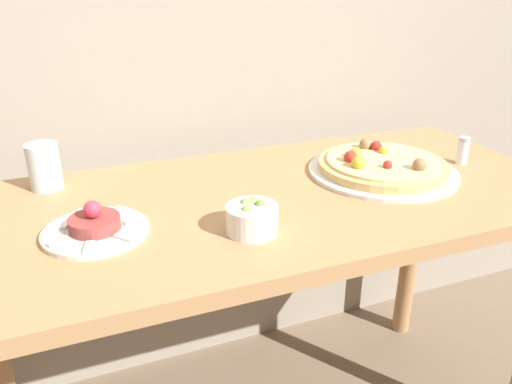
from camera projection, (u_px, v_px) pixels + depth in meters
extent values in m
cube|color=#AD7F51|center=(265.00, 203.00, 1.14)|extent=(1.44, 0.63, 0.03)
cylinder|color=#AD7F51|center=(412.00, 243.00, 1.73)|extent=(0.06, 0.06, 0.73)
cylinder|color=silver|center=(382.00, 171.00, 1.25)|extent=(0.37, 0.37, 0.01)
cylinder|color=#DBB26B|center=(383.00, 166.00, 1.25)|extent=(0.32, 0.32, 0.02)
cylinder|color=#E0C684|center=(383.00, 161.00, 1.24)|extent=(0.28, 0.28, 0.01)
sphere|color=#B22D23|center=(376.00, 146.00, 1.31)|extent=(0.03, 0.03, 0.03)
sphere|color=#B22D23|center=(388.00, 165.00, 1.19)|extent=(0.02, 0.02, 0.02)
sphere|color=gold|center=(358.00, 163.00, 1.19)|extent=(0.03, 0.03, 0.03)
sphere|color=#997047|center=(365.00, 144.00, 1.32)|extent=(0.03, 0.03, 0.03)
sphere|color=gold|center=(383.00, 150.00, 1.28)|extent=(0.02, 0.02, 0.02)
sphere|color=#B22D23|center=(350.00, 157.00, 1.23)|extent=(0.03, 0.03, 0.03)
sphere|color=#997047|center=(419.00, 165.00, 1.18)|extent=(0.03, 0.03, 0.03)
sphere|color=gold|center=(356.00, 154.00, 1.25)|extent=(0.03, 0.03, 0.03)
cylinder|color=silver|center=(96.00, 231.00, 0.96)|extent=(0.20, 0.20, 0.01)
cylinder|color=#933D38|center=(95.00, 223.00, 0.96)|extent=(0.10, 0.10, 0.03)
sphere|color=#E0384C|center=(93.00, 209.00, 0.94)|extent=(0.03, 0.03, 0.03)
cube|color=white|center=(135.00, 221.00, 0.98)|extent=(0.04, 0.02, 0.01)
cube|color=white|center=(116.00, 211.00, 1.03)|extent=(0.04, 0.04, 0.01)
cube|color=white|center=(84.00, 213.00, 1.02)|extent=(0.02, 0.04, 0.01)
cube|color=white|center=(57.00, 226.00, 0.96)|extent=(0.04, 0.03, 0.01)
cube|color=white|center=(58.00, 242.00, 0.91)|extent=(0.04, 0.03, 0.01)
cube|color=white|center=(89.00, 247.00, 0.89)|extent=(0.02, 0.04, 0.01)
cube|color=white|center=(124.00, 237.00, 0.93)|extent=(0.04, 0.04, 0.01)
cylinder|color=white|center=(252.00, 219.00, 0.96)|extent=(0.10, 0.10, 0.05)
sphere|color=#A3B25B|center=(255.00, 203.00, 0.97)|extent=(0.03, 0.03, 0.03)
sphere|color=#8EA34C|center=(247.00, 211.00, 0.94)|extent=(0.02, 0.02, 0.02)
sphere|color=#668E42|center=(260.00, 206.00, 0.96)|extent=(0.02, 0.02, 0.02)
sphere|color=#A3B25B|center=(246.00, 204.00, 0.97)|extent=(0.03, 0.03, 0.03)
cylinder|color=silver|center=(44.00, 166.00, 1.15)|extent=(0.07, 0.07, 0.11)
cylinder|color=silver|center=(462.00, 153.00, 1.31)|extent=(0.03, 0.03, 0.06)
cylinder|color=#B2B2B7|center=(465.00, 139.00, 1.29)|extent=(0.03, 0.03, 0.01)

